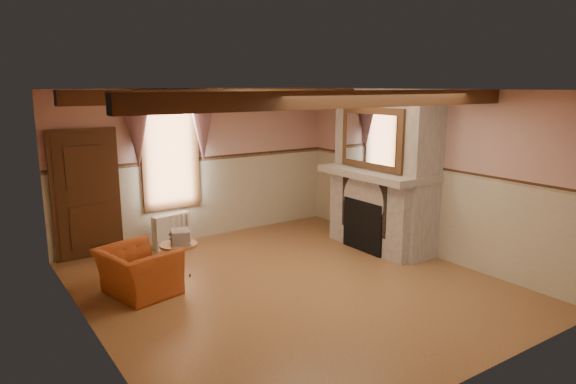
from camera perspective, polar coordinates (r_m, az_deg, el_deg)
floor at (r=7.61m, az=0.34°, el=-10.29°), size 5.50×6.00×0.01m
ceiling at (r=7.04m, az=0.36°, el=11.31°), size 5.50×6.00×0.01m
wall_back at (r=9.78m, az=-9.68°, el=3.06°), size 5.50×0.02×2.80m
wall_front at (r=5.09m, az=19.94°, el=-5.64°), size 5.50×0.02×2.80m
wall_left at (r=6.11m, az=-21.44°, el=-2.88°), size 0.02×6.00×2.80m
wall_right at (r=9.02m, az=14.92°, el=2.09°), size 0.02×6.00×2.80m
wainscot at (r=7.36m, az=0.34°, el=-4.88°), size 5.50×6.00×1.50m
chair_rail at (r=7.17m, az=0.35°, el=0.87°), size 5.50×6.00×0.08m
firebox at (r=9.10m, az=8.63°, el=-3.69°), size 0.20×0.95×0.90m
armchair at (r=7.49m, az=-16.34°, el=-8.47°), size 1.09×1.18×0.66m
side_table at (r=7.92m, az=-11.99°, el=-7.51°), size 0.68×0.68×0.55m
book_stack at (r=7.82m, az=-11.89°, el=-4.88°), size 0.34×0.38×0.20m
radiator at (r=9.46m, az=-12.81°, el=-4.20°), size 0.72×0.31×0.60m
bowl at (r=9.03m, az=10.11°, el=2.70°), size 0.32×0.32×0.08m
mantel_clock at (r=9.53m, az=7.15°, el=3.64°), size 0.14×0.24×0.20m
oil_lamp at (r=9.44m, az=7.64°, el=3.79°), size 0.11×0.11×0.28m
candle_red at (r=8.70m, az=12.21°, el=2.55°), size 0.06×0.06×0.16m
jar_yellow at (r=8.84m, az=11.27°, el=2.60°), size 0.06×0.06×0.12m
fireplace at (r=9.18m, az=10.76°, el=2.46°), size 0.85×2.00×2.80m
mantel at (r=9.06m, az=9.94°, el=2.11°), size 1.05×2.05×0.12m
overmantel_mirror at (r=8.86m, az=9.22°, el=5.89°), size 0.06×1.44×1.04m
door at (r=9.13m, az=-21.50°, el=-0.46°), size 1.10×0.10×2.10m
window at (r=9.48m, az=-12.96°, el=4.18°), size 1.06×0.08×2.02m
window_drapes at (r=9.34m, az=-12.93°, el=7.78°), size 1.30×0.14×1.40m
ceiling_beam_front at (r=6.09m, az=6.87°, el=10.19°), size 5.50×0.18×0.20m
ceiling_beam_back at (r=8.06m, az=-4.56°, el=10.63°), size 5.50×0.18×0.20m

